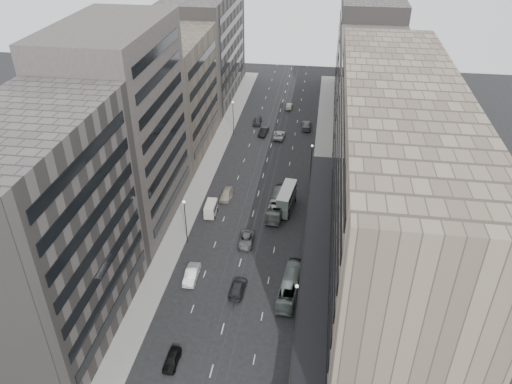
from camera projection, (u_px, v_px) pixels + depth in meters
The scene contains 29 objects.
ground at pixel (231, 298), 72.87m from camera, with size 220.00×220.00×0.00m, color black.
sidewalk_right at pixel (322, 176), 102.86m from camera, with size 4.00×125.00×0.15m, color gray.
sidewalk_left at pixel (208, 168), 105.78m from camera, with size 4.00×125.00×0.15m, color gray.
department_store at pixel (391, 194), 69.07m from camera, with size 19.20×60.00×30.00m.
building_right_mid at pixel (372, 98), 107.57m from camera, with size 15.00×28.00×24.00m, color #48423E.
building_right_far at pixel (367, 49), 131.70m from camera, with size 15.00×32.00×28.00m, color #5D5754.
building_left_a at pixel (42, 235), 60.83m from camera, with size 15.00×28.00×30.00m, color #5D5754.
building_left_b at pixel (122, 128), 82.44m from camera, with size 15.00×26.00×34.00m, color #48423E.
building_left_c at pixel (171, 95), 107.49m from camera, with size 15.00×28.00×25.00m, color #726859.
building_left_d at pixel (205, 46), 134.41m from camera, with size 15.00×38.00×28.00m, color #5D5754.
lamp_right_near at pixel (296, 303), 64.74m from camera, with size 0.44×0.44×8.32m.
lamp_right_far at pixel (311, 159), 98.32m from camera, with size 0.44×0.44×8.32m.
lamp_left_near at pixel (185, 217), 81.37m from camera, with size 0.44×0.44×8.32m.
lamp_left_far at pixel (233, 114), 117.48m from camera, with size 0.44×0.44×8.32m.
bus_near at pixel (290, 285), 72.99m from camera, with size 2.43×10.39×2.89m, color gray.
bus_far at pixel (277, 204), 91.26m from camera, with size 2.54×10.88×3.03m, color gray.
double_decker at pixel (287, 199), 91.28m from camera, with size 3.27×8.19×4.36m.
panel_van at pixel (211, 209), 90.20m from camera, with size 2.06×4.07×2.54m.
sedan_0 at pixel (172, 359), 62.60m from camera, with size 1.64×4.08×1.39m, color black.
sedan_1 at pixel (192, 274), 75.96m from camera, with size 1.78×5.12×1.69m, color white.
sedan_2 at pixel (246, 240), 83.51m from camera, with size 2.33×5.06×1.41m, color slate.
sedan_3 at pixel (238, 288), 73.60m from camera, with size 2.10×5.17×1.50m, color #262628.
sedan_4 at pixel (226, 194), 95.42m from camera, with size 1.98×4.93×1.68m, color #ADA28F.
sedan_5 at pixel (264, 132), 119.36m from camera, with size 1.65×4.73×1.56m, color black.
sedan_6 at pixel (280, 135), 117.92m from camera, with size 2.37×5.13×1.43m, color beige.
sedan_7 at pixel (306, 125), 122.50m from camera, with size 2.34×5.76×1.67m, color slate.
sedan_8 at pixel (258, 121), 124.73m from camera, with size 1.95×4.86×1.66m, color #2A2A2D.
sedan_9 at pixel (289, 106), 133.24m from camera, with size 1.40×4.01×1.32m, color #B3A695.
pedestrian at pixel (298, 335), 65.56m from camera, with size 0.62×0.41×1.70m, color black.
Camera 1 is at (11.33, -52.55, 51.70)m, focal length 35.00 mm.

